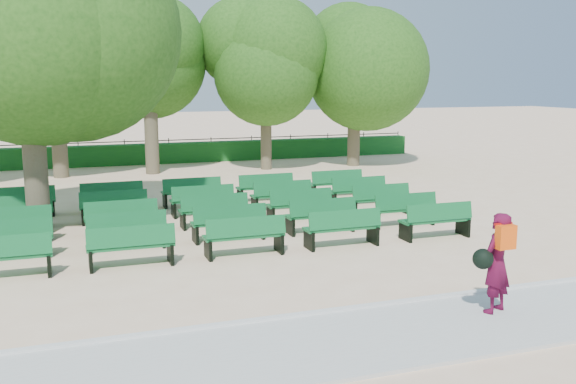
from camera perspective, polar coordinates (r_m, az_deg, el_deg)
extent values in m
plane|color=beige|center=(16.27, -5.94, -3.53)|extent=(120.00, 120.00, 0.00)
cube|color=#BBBCB7|center=(9.56, 4.85, -13.21)|extent=(30.00, 2.20, 0.06)
cube|color=silver|center=(10.53, 2.24, -10.82)|extent=(30.00, 0.12, 0.10)
cube|color=#185E21|center=(29.81, -12.31, 3.33)|extent=(26.00, 0.70, 0.90)
cube|color=#11612D|center=(16.55, -10.71, -1.87)|extent=(1.78, 0.61, 0.06)
cube|color=#11612D|center=(16.30, -10.63, -1.17)|extent=(1.76, 0.25, 0.41)
cylinder|color=brown|center=(16.79, -21.56, 2.45)|extent=(0.56, 0.56, 3.58)
ellipsoid|color=#2C5E19|center=(16.72, -22.31, 13.83)|extent=(5.60, 5.60, 5.04)
imported|color=#4E0B28|center=(10.89, 18.05, -6.01)|extent=(0.71, 0.61, 1.64)
cube|color=#FF540D|center=(10.63, 18.79, -3.81)|extent=(0.31, 0.15, 0.38)
sphere|color=black|center=(10.64, 16.94, -5.71)|extent=(0.33, 0.33, 0.33)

